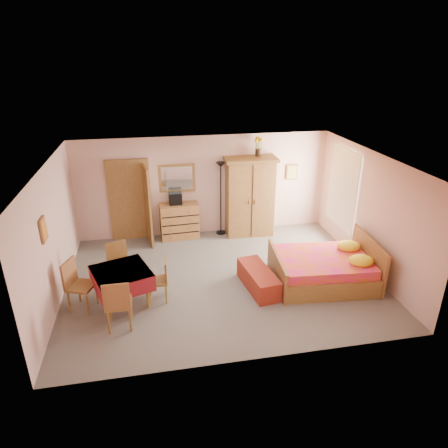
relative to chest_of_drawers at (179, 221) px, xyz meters
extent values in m
plane|color=slate|center=(0.70, -2.28, -0.46)|extent=(6.50, 6.50, 0.00)
plane|color=brown|center=(0.70, -2.28, 2.14)|extent=(6.50, 6.50, 0.00)
cube|color=beige|center=(0.70, 0.22, 0.84)|extent=(6.50, 0.10, 2.60)
cube|color=beige|center=(0.70, -4.78, 0.84)|extent=(6.50, 0.10, 2.60)
cube|color=beige|center=(-2.55, -2.28, 0.84)|extent=(0.10, 5.00, 2.60)
cube|color=beige|center=(3.95, -2.28, 0.84)|extent=(0.10, 5.00, 2.60)
cube|color=#9E6B35|center=(-1.20, 0.19, 0.56)|extent=(1.06, 0.12, 2.15)
cube|color=white|center=(3.91, -1.08, 0.99)|extent=(0.08, 1.40, 1.95)
cube|color=orange|center=(-2.52, -2.88, 1.24)|extent=(0.04, 0.32, 0.42)
cube|color=#D8BF59|center=(3.05, 0.19, 1.09)|extent=(0.30, 0.04, 0.40)
cube|color=#AE713B|center=(0.00, 0.00, 0.00)|extent=(1.00, 0.54, 0.92)
cube|color=white|center=(0.00, 0.21, 1.09)|extent=(0.92, 0.10, 0.72)
cube|color=black|center=(-0.08, 0.02, 0.61)|extent=(0.33, 0.24, 0.30)
cube|color=black|center=(1.10, 0.04, 0.51)|extent=(0.32, 0.32, 1.95)
cube|color=olive|center=(1.84, -0.10, 0.57)|extent=(1.34, 0.72, 2.07)
cube|color=yellow|center=(2.05, 0.01, 1.86)|extent=(0.21, 0.21, 0.50)
cube|color=#E31675|center=(2.76, -2.76, 0.01)|extent=(2.18, 1.78, 0.95)
cube|color=maroon|center=(1.36, -2.77, -0.25)|extent=(0.64, 1.32, 0.42)
cube|color=maroon|center=(-1.33, -2.82, -0.10)|extent=(1.26, 1.26, 0.73)
cube|color=olive|center=(-1.36, -3.51, 0.03)|extent=(0.45, 0.45, 0.99)
cube|color=olive|center=(-1.39, -2.15, 0.01)|extent=(0.55, 0.55, 0.94)
cube|color=olive|center=(-2.07, -2.83, 0.04)|extent=(0.59, 0.59, 1.00)
cube|color=olive|center=(-0.67, -2.79, -0.03)|extent=(0.41, 0.41, 0.86)
camera|label=1|loc=(-0.65, -9.56, 4.04)|focal=32.00mm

